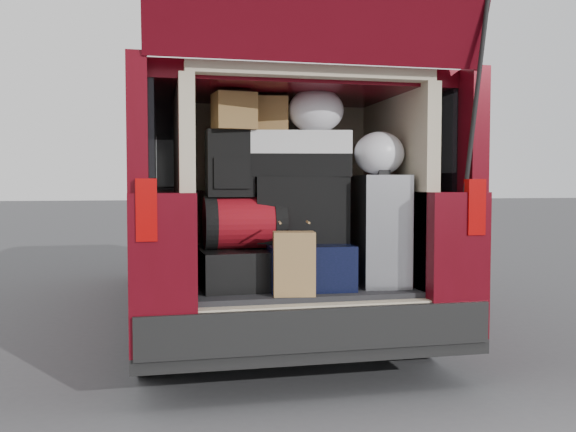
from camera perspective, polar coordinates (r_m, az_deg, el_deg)
name	(u,v)px	position (r m, az deg, el deg)	size (l,w,h in m)	color
ground	(304,385)	(3.60, 1.55, -15.50)	(80.00, 80.00, 0.00)	#3D3D40
minivan	(254,211)	(5.24, -3.21, 0.47)	(1.90, 5.35, 2.77)	black
load_floor	(294,326)	(3.78, 0.56, -10.26)	(1.24, 1.05, 0.55)	black
black_hardshell	(233,268)	(3.55, -5.12, -4.83)	(0.40, 0.55, 0.22)	black
navy_hardshell	(306,264)	(3.57, 1.65, -4.50)	(0.47, 0.58, 0.25)	black
silver_roller	(380,230)	(3.63, 8.63, -1.31)	(0.27, 0.43, 0.64)	silver
kraft_bag	(294,264)	(3.25, 0.56, -4.47)	(0.22, 0.14, 0.34)	#9B7746
red_duffel	(244,223)	(3.52, -4.14, -0.63)	(0.46, 0.30, 0.30)	maroon
black_soft_case	(301,209)	(3.60, 1.25, 0.63)	(0.53, 0.32, 0.38)	black
backpack	(230,164)	(3.51, -5.46, 4.90)	(0.27, 0.16, 0.38)	black
twotone_duffel	(299,155)	(3.60, 1.08, 5.77)	(0.59, 0.30, 0.26)	silver
grocery_sack_lower	(234,112)	(3.51, -5.07, 9.70)	(0.23, 0.19, 0.21)	olive
grocery_sack_upper	(270,115)	(3.67, -1.70, 9.41)	(0.21, 0.17, 0.21)	olive
plastic_bag_center	(316,110)	(3.68, 2.64, 9.85)	(0.33, 0.31, 0.27)	white
plastic_bag_right	(379,154)	(3.61, 8.54, 5.80)	(0.29, 0.27, 0.25)	white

